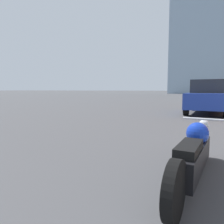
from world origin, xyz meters
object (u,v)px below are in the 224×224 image
(motorcycle, at_px, (194,154))
(parked_car_black, at_px, (209,91))
(parked_car_blue, at_px, (208,97))
(parked_car_yellow, at_px, (210,92))
(parked_car_white, at_px, (210,93))

(motorcycle, distance_m, parked_car_black, 44.45)
(parked_car_blue, distance_m, parked_car_yellow, 23.50)
(parked_car_yellow, bearing_deg, parked_car_blue, -85.66)
(parked_car_black, bearing_deg, parked_car_white, -88.28)
(motorcycle, relative_size, parked_car_black, 0.61)
(parked_car_blue, bearing_deg, motorcycle, -87.54)
(parked_car_blue, height_order, parked_car_yellow, parked_car_blue)
(motorcycle, bearing_deg, parked_car_black, 95.30)
(motorcycle, xyz_separation_m, parked_car_blue, (-0.01, 8.72, 0.45))
(parked_car_black, bearing_deg, motorcycle, -88.67)
(parked_car_blue, xyz_separation_m, parked_car_black, (-0.37, 35.72, 0.08))
(parked_car_white, xyz_separation_m, parked_car_yellow, (-0.10, 12.62, -0.05))
(motorcycle, distance_m, parked_car_yellow, 32.22)
(parked_car_yellow, bearing_deg, motorcycle, -85.71)
(parked_car_white, distance_m, parked_car_yellow, 12.62)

